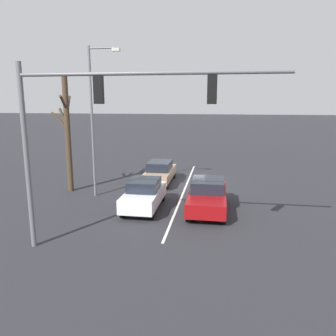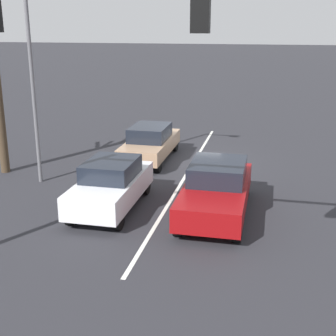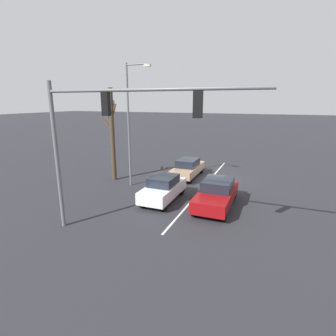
{
  "view_description": "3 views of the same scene",
  "coord_description": "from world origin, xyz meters",
  "px_view_note": "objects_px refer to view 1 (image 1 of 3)",
  "views": [
    {
      "loc": [
        -2.17,
        22.28,
        5.68
      ],
      "look_at": [
        0.59,
        4.93,
        2.06
      ],
      "focal_mm": 35.0,
      "sensor_mm": 36.0,
      "label": 1
    },
    {
      "loc": [
        -3.14,
        19.29,
        5.74
      ],
      "look_at": [
        -0.18,
        6.06,
        1.53
      ],
      "focal_mm": 50.0,
      "sensor_mm": 36.0,
      "label": 2
    },
    {
      "loc": [
        -4.51,
        20.42,
        6.16
      ],
      "look_at": [
        1.42,
        5.85,
        2.15
      ],
      "focal_mm": 28.0,
      "sensor_mm": 36.0,
      "label": 3
    }
  ],
  "objects_px": {
    "car_maroon_leftlane_front": "(207,195)",
    "street_lamp_right_shoulder": "(95,113)",
    "traffic_signal_gantry": "(94,117)",
    "car_white_midlane_front": "(144,194)",
    "bare_tree_near": "(67,131)",
    "car_tan_midlane_second": "(160,172)"
  },
  "relations": [
    {
      "from": "car_maroon_leftlane_front",
      "to": "street_lamp_right_shoulder",
      "type": "height_order",
      "value": "street_lamp_right_shoulder"
    },
    {
      "from": "car_maroon_leftlane_front",
      "to": "traffic_signal_gantry",
      "type": "bearing_deg",
      "value": 54.62
    },
    {
      "from": "traffic_signal_gantry",
      "to": "car_white_midlane_front",
      "type": "bearing_deg",
      "value": -96.37
    },
    {
      "from": "car_maroon_leftlane_front",
      "to": "bare_tree_near",
      "type": "xyz_separation_m",
      "value": [
        8.84,
        -2.42,
        3.04
      ]
    },
    {
      "from": "car_tan_midlane_second",
      "to": "traffic_signal_gantry",
      "type": "height_order",
      "value": "traffic_signal_gantry"
    },
    {
      "from": "traffic_signal_gantry",
      "to": "bare_tree_near",
      "type": "distance_m",
      "value": 9.42
    },
    {
      "from": "car_maroon_leftlane_front",
      "to": "street_lamp_right_shoulder",
      "type": "xyz_separation_m",
      "value": [
        6.67,
        -1.59,
        4.16
      ]
    },
    {
      "from": "street_lamp_right_shoulder",
      "to": "car_maroon_leftlane_front",
      "type": "bearing_deg",
      "value": 166.59
    },
    {
      "from": "street_lamp_right_shoulder",
      "to": "bare_tree_near",
      "type": "height_order",
      "value": "street_lamp_right_shoulder"
    },
    {
      "from": "car_white_midlane_front",
      "to": "car_tan_midlane_second",
      "type": "xyz_separation_m",
      "value": [
        0.19,
        -5.67,
        -0.01
      ]
    },
    {
      "from": "car_maroon_leftlane_front",
      "to": "car_tan_midlane_second",
      "type": "height_order",
      "value": "car_maroon_leftlane_front"
    },
    {
      "from": "car_white_midlane_front",
      "to": "bare_tree_near",
      "type": "height_order",
      "value": "bare_tree_near"
    },
    {
      "from": "traffic_signal_gantry",
      "to": "street_lamp_right_shoulder",
      "type": "bearing_deg",
      "value": -68.82
    },
    {
      "from": "car_maroon_leftlane_front",
      "to": "car_white_midlane_front",
      "type": "bearing_deg",
      "value": 6.01
    },
    {
      "from": "car_white_midlane_front",
      "to": "traffic_signal_gantry",
      "type": "distance_m",
      "value": 6.74
    },
    {
      "from": "bare_tree_near",
      "to": "street_lamp_right_shoulder",
      "type": "bearing_deg",
      "value": 159.17
    },
    {
      "from": "car_maroon_leftlane_front",
      "to": "car_white_midlane_front",
      "type": "distance_m",
      "value": 3.36
    },
    {
      "from": "street_lamp_right_shoulder",
      "to": "bare_tree_near",
      "type": "distance_m",
      "value": 2.58
    },
    {
      "from": "car_maroon_leftlane_front",
      "to": "street_lamp_right_shoulder",
      "type": "bearing_deg",
      "value": -13.41
    },
    {
      "from": "car_white_midlane_front",
      "to": "street_lamp_right_shoulder",
      "type": "relative_size",
      "value": 0.48
    },
    {
      "from": "car_maroon_leftlane_front",
      "to": "car_white_midlane_front",
      "type": "xyz_separation_m",
      "value": [
        3.34,
        0.35,
        0.01
      ]
    },
    {
      "from": "car_tan_midlane_second",
      "to": "traffic_signal_gantry",
      "type": "distance_m",
      "value": 11.66
    }
  ]
}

